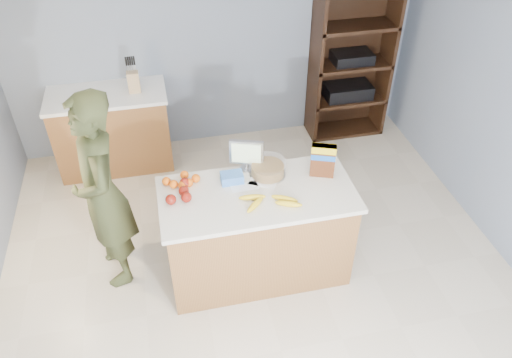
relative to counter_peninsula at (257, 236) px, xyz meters
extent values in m
cube|color=beige|center=(0.00, -0.30, -0.42)|extent=(4.50, 5.00, 0.02)
cube|color=gray|center=(0.00, 2.20, 0.83)|extent=(4.50, 0.02, 2.50)
cube|color=white|center=(0.00, -0.30, 2.08)|extent=(4.50, 5.00, 0.02)
cube|color=brown|center=(0.00, 0.00, 0.01)|extent=(1.50, 0.70, 0.86)
cube|color=silver|center=(0.00, 0.00, 0.46)|extent=(1.56, 0.76, 0.04)
cube|color=black|center=(0.00, 0.00, -0.37)|extent=(1.46, 0.66, 0.10)
cube|color=brown|center=(-1.20, 1.90, 0.01)|extent=(1.20, 0.60, 0.86)
cube|color=white|center=(-1.20, 1.90, 0.46)|extent=(1.24, 0.62, 0.04)
cube|color=black|center=(1.55, 2.18, 0.48)|extent=(0.90, 0.04, 1.80)
cube|color=black|center=(1.12, 2.00, 0.48)|extent=(0.04, 0.40, 1.80)
cube|color=black|center=(1.98, 2.00, 0.48)|extent=(0.04, 0.40, 1.80)
cube|color=black|center=(1.55, 2.00, -0.40)|extent=(0.90, 0.40, 0.04)
cube|color=black|center=(1.55, 2.00, 0.03)|extent=(0.90, 0.40, 0.04)
cube|color=black|center=(1.55, 2.00, 0.48)|extent=(0.90, 0.40, 0.04)
cube|color=black|center=(1.55, 2.00, 0.93)|extent=(0.90, 0.40, 0.04)
cube|color=black|center=(1.55, 2.00, 0.13)|extent=(0.55, 0.32, 0.16)
cube|color=black|center=(1.55, 2.00, 0.56)|extent=(0.45, 0.30, 0.12)
imported|color=#33381C|center=(-1.20, 0.26, 0.47)|extent=(0.55, 0.72, 1.78)
cube|color=tan|center=(-0.89, 1.88, 0.59)|extent=(0.12, 0.10, 0.22)
cylinder|color=black|center=(-0.93, 1.88, 0.75)|extent=(0.02, 0.02, 0.09)
cylinder|color=black|center=(-0.91, 1.88, 0.75)|extent=(0.02, 0.02, 0.09)
cylinder|color=black|center=(-0.89, 1.88, 0.75)|extent=(0.02, 0.02, 0.09)
cylinder|color=black|center=(-0.87, 1.88, 0.75)|extent=(0.02, 0.02, 0.09)
cylinder|color=black|center=(-0.85, 1.88, 0.75)|extent=(0.02, 0.02, 0.09)
cube|color=white|center=(-0.09, 0.09, 0.49)|extent=(0.23, 0.12, 0.00)
cube|color=white|center=(0.07, 0.11, 0.49)|extent=(0.25, 0.20, 0.00)
ellipsoid|color=gold|center=(-0.06, -0.07, 0.51)|extent=(0.22, 0.07, 0.05)
ellipsoid|color=gold|center=(-0.05, -0.16, 0.51)|extent=(0.19, 0.18, 0.05)
ellipsoid|color=gold|center=(0.18, -0.14, 0.51)|extent=(0.21, 0.15, 0.05)
ellipsoid|color=gold|center=(0.20, -0.21, 0.51)|extent=(0.22, 0.12, 0.05)
sphere|color=maroon|center=(-0.55, 0.20, 0.53)|extent=(0.08, 0.08, 0.08)
sphere|color=maroon|center=(-0.56, 0.02, 0.53)|extent=(0.08, 0.08, 0.08)
sphere|color=maroon|center=(-0.68, 0.02, 0.53)|extent=(0.08, 0.08, 0.08)
sphere|color=maroon|center=(-0.57, 0.09, 0.53)|extent=(0.08, 0.08, 0.08)
sphere|color=orange|center=(-0.64, 0.20, 0.52)|extent=(0.07, 0.07, 0.07)
sphere|color=orange|center=(-0.54, 0.31, 0.52)|extent=(0.07, 0.07, 0.07)
sphere|color=orange|center=(-0.52, 0.20, 0.52)|extent=(0.07, 0.07, 0.07)
sphere|color=orange|center=(-0.46, 0.24, 0.52)|extent=(0.07, 0.07, 0.07)
sphere|color=orange|center=(-0.69, 0.26, 0.52)|extent=(0.07, 0.07, 0.07)
sphere|color=orange|center=(-0.57, 0.18, 0.52)|extent=(0.07, 0.07, 0.07)
cube|color=blue|center=(-0.17, 0.18, 0.52)|extent=(0.18, 0.12, 0.08)
cylinder|color=#267219|center=(0.13, 0.21, 0.53)|extent=(0.27, 0.27, 0.09)
cylinder|color=white|center=(0.13, 0.21, 0.55)|extent=(0.30, 0.30, 0.13)
cylinder|color=silver|center=(-0.02, 0.32, 0.49)|extent=(0.12, 0.12, 0.01)
cylinder|color=silver|center=(-0.02, 0.32, 0.52)|extent=(0.02, 0.02, 0.05)
cube|color=silver|center=(-0.02, 0.32, 0.66)|extent=(0.28, 0.13, 0.22)
cube|color=yellow|center=(-0.03, 0.30, 0.66)|extent=(0.23, 0.08, 0.18)
cube|color=#592B14|center=(0.57, 0.11, 0.63)|extent=(0.21, 0.13, 0.29)
cube|color=yellow|center=(0.57, 0.11, 0.75)|extent=(0.21, 0.14, 0.06)
cube|color=blue|center=(0.57, 0.11, 0.68)|extent=(0.21, 0.14, 0.05)
camera|label=1|loc=(-0.66, -2.93, 3.04)|focal=35.00mm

